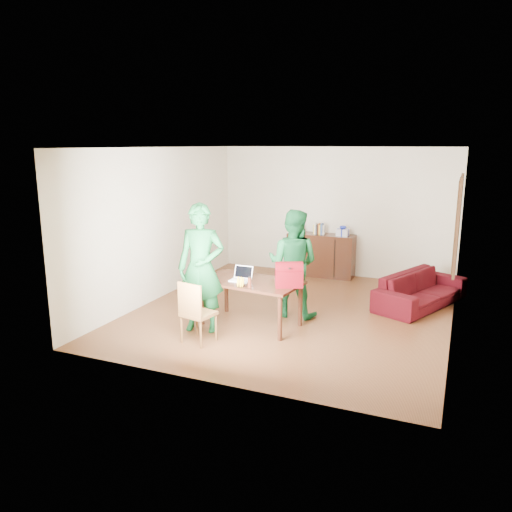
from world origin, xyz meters
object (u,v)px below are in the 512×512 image
at_px(chair, 198,325).
at_px(laptop, 240,278).
at_px(table, 251,286).
at_px(red_bag, 289,277).
at_px(bottle, 250,282).
at_px(person_far, 293,263).
at_px(sofa, 421,290).
at_px(person_near, 201,268).

bearing_deg(chair, laptop, 83.64).
relative_size(table, red_bag, 4.05).
height_order(laptop, bottle, laptop).
bearing_deg(person_far, bottle, 72.83).
bearing_deg(sofa, laptop, 153.65).
height_order(person_far, red_bag, person_far).
bearing_deg(chair, person_far, 72.98).
height_order(person_near, bottle, person_near).
relative_size(table, person_near, 0.84).
xyz_separation_m(laptop, sofa, (2.49, 2.08, -0.47)).
bearing_deg(table, bottle, -62.92).
relative_size(table, laptop, 5.32).
bearing_deg(person_far, table, 57.48).
distance_m(laptop, red_bag, 0.79).
height_order(chair, laptop, laptop).
bearing_deg(red_bag, sofa, 26.66).
xyz_separation_m(chair, person_far, (0.85, 1.62, 0.61)).
distance_m(table, laptop, 0.21).
distance_m(chair, bottle, 0.96).
distance_m(chair, red_bag, 1.48).
bearing_deg(sofa, person_far, 148.54).
height_order(chair, bottle, chair).
xyz_separation_m(table, person_far, (0.44, 0.69, 0.25)).
xyz_separation_m(laptop, bottle, (0.27, -0.26, 0.04)).
bearing_deg(red_bag, person_far, 80.44).
bearing_deg(chair, sofa, 57.67).
relative_size(table, person_far, 0.92).
height_order(person_near, red_bag, person_near).
relative_size(chair, laptop, 2.98).
distance_m(chair, laptop, 1.02).
xyz_separation_m(chair, bottle, (0.54, 0.60, 0.53)).
bearing_deg(person_far, chair, 62.32).
relative_size(red_bag, sofa, 0.20).
bearing_deg(person_near, chair, -82.59).
height_order(chair, person_near, person_near).
bearing_deg(sofa, table, 154.36).
relative_size(person_far, laptop, 5.78).
bearing_deg(person_far, red_bag, 104.66).
distance_m(chair, person_near, 0.86).
bearing_deg(sofa, person_near, 153.83).
xyz_separation_m(table, laptop, (-0.15, -0.08, 0.13)).
xyz_separation_m(table, chair, (-0.41, -0.93, -0.36)).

